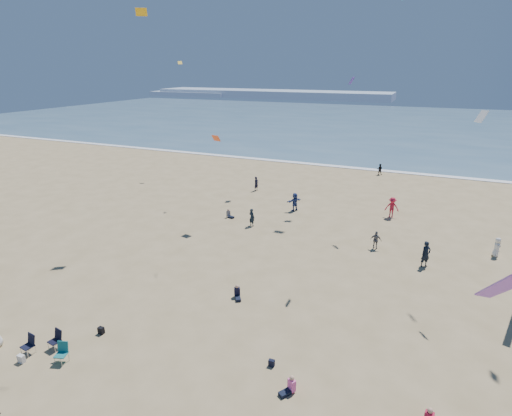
% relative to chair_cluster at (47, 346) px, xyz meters
% --- Properties ---
extents(ground, '(220.00, 220.00, 0.00)m').
position_rel_chair_cluster_xyz_m(ground, '(5.79, -0.40, -0.50)').
color(ground, tan).
rests_on(ground, ground).
extents(ocean, '(220.00, 100.00, 0.06)m').
position_rel_chair_cluster_xyz_m(ocean, '(5.79, 94.60, -0.47)').
color(ocean, '#476B84').
rests_on(ocean, ground).
extents(surf_line, '(220.00, 1.20, 0.08)m').
position_rel_chair_cluster_xyz_m(surf_line, '(5.79, 44.60, -0.46)').
color(surf_line, white).
rests_on(surf_line, ground).
extents(headland_far, '(110.00, 20.00, 3.20)m').
position_rel_chair_cluster_xyz_m(headland_far, '(-54.21, 169.60, 1.10)').
color(headland_far, '#7A8EA8').
rests_on(headland_far, ground).
extents(headland_near, '(40.00, 14.00, 2.00)m').
position_rel_chair_cluster_xyz_m(headland_near, '(-94.21, 164.60, 0.50)').
color(headland_near, '#7A8EA8').
rests_on(headland_near, ground).
extents(standing_flyers, '(29.11, 54.00, 1.93)m').
position_rel_chair_cluster_xyz_m(standing_flyers, '(10.86, 13.95, 0.38)').
color(standing_flyers, '#32488B').
rests_on(standing_flyers, ground).
extents(seated_group, '(18.55, 28.78, 0.84)m').
position_rel_chair_cluster_xyz_m(seated_group, '(8.12, 5.36, -0.08)').
color(seated_group, white).
rests_on(seated_group, ground).
extents(chair_cluster, '(2.72, 1.49, 1.00)m').
position_rel_chair_cluster_xyz_m(chair_cluster, '(0.00, 0.00, 0.00)').
color(chair_cluster, black).
rests_on(chair_cluster, ground).
extents(white_tote, '(0.35, 0.20, 0.40)m').
position_rel_chair_cluster_xyz_m(white_tote, '(-0.75, -0.89, -0.30)').
color(white_tote, silver).
rests_on(white_tote, ground).
extents(black_backpack, '(0.30, 0.22, 0.38)m').
position_rel_chair_cluster_xyz_m(black_backpack, '(1.15, 2.30, -0.31)').
color(black_backpack, black).
rests_on(black_backpack, ground).
extents(navy_bag, '(0.28, 0.18, 0.34)m').
position_rel_chair_cluster_xyz_m(navy_bag, '(10.31, 3.58, -0.33)').
color(navy_bag, black).
rests_on(navy_bag, ground).
extents(kites_aloft, '(41.48, 41.84, 26.98)m').
position_rel_chair_cluster_xyz_m(kites_aloft, '(14.27, 12.80, 13.41)').
color(kites_aloft, '#FF9B2A').
rests_on(kites_aloft, ground).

